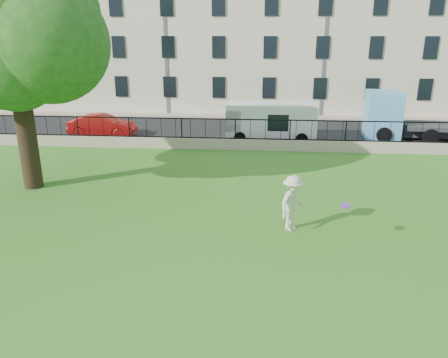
# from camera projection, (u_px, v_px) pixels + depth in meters

# --- Properties ---
(ground) EXTENTS (120.00, 120.00, 0.00)m
(ground) POSITION_uv_depth(u_px,v_px,m) (211.00, 249.00, 13.11)
(ground) COLOR #3E701A
(ground) RESTS_ON ground
(retaining_wall) EXTENTS (50.00, 0.40, 0.60)m
(retaining_wall) POSITION_uv_depth(u_px,v_px,m) (235.00, 144.00, 24.36)
(retaining_wall) COLOR tan
(retaining_wall) RESTS_ON ground
(iron_railing) EXTENTS (50.00, 0.05, 1.13)m
(iron_railing) POSITION_uv_depth(u_px,v_px,m) (235.00, 129.00, 24.09)
(iron_railing) COLOR black
(iron_railing) RESTS_ON retaining_wall
(street) EXTENTS (60.00, 9.00, 0.01)m
(street) POSITION_uv_depth(u_px,v_px,m) (239.00, 131.00, 28.90)
(street) COLOR black
(street) RESTS_ON ground
(sidewalk) EXTENTS (60.00, 1.40, 0.12)m
(sidewalk) POSITION_uv_depth(u_px,v_px,m) (243.00, 117.00, 33.79)
(sidewalk) COLOR tan
(sidewalk) RESTS_ON ground
(building_row) EXTENTS (56.40, 10.40, 13.80)m
(building_row) POSITION_uv_depth(u_px,v_px,m) (247.00, 24.00, 36.98)
(building_row) COLOR beige
(building_row) RESTS_ON ground
(tree) EXTENTS (7.93, 6.13, 9.73)m
(tree) POSITION_uv_depth(u_px,v_px,m) (9.00, 26.00, 16.52)
(tree) COLOR black
(tree) RESTS_ON ground
(man) EXTENTS (1.25, 1.39, 1.87)m
(man) POSITION_uv_depth(u_px,v_px,m) (292.00, 203.00, 14.17)
(man) COLOR beige
(man) RESTS_ON ground
(frisbee) EXTENTS (0.33, 0.32, 0.12)m
(frisbee) POSITION_uv_depth(u_px,v_px,m) (346.00, 206.00, 13.03)
(frisbee) COLOR #6323C6
(red_sedan) EXTENTS (4.14, 1.45, 1.36)m
(red_sedan) POSITION_uv_depth(u_px,v_px,m) (102.00, 125.00, 27.41)
(red_sedan) COLOR red
(red_sedan) RESTS_ON street
(white_van) EXTENTS (5.31, 2.11, 2.22)m
(white_van) POSITION_uv_depth(u_px,v_px,m) (271.00, 122.00, 26.21)
(white_van) COLOR silver
(white_van) RESTS_ON street
(blue_truck) EXTENTS (7.00, 2.99, 2.86)m
(blue_truck) POSITION_uv_depth(u_px,v_px,m) (424.00, 116.00, 26.30)
(blue_truck) COLOR #63B1E8
(blue_truck) RESTS_ON street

